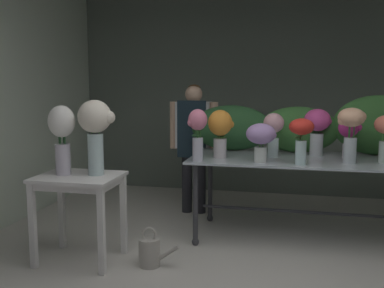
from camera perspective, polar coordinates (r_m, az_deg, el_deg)
ground_plane at (r=4.70m, az=8.43°, el=-11.34°), size 8.01×8.01×0.00m
wall_back at (r=6.26m, az=9.96°, el=6.43°), size 5.44×0.12×2.79m
wall_left at (r=5.36m, az=-21.76°, el=5.76°), size 0.12×3.76×2.79m
display_table_glass at (r=4.46m, az=13.76°, el=-3.16°), size 2.13×0.97×0.82m
side_table_white at (r=3.95m, az=-14.27°, el=-5.47°), size 0.69×0.56×0.76m
florist at (r=5.20m, az=0.21°, el=1.11°), size 0.57×0.24×1.52m
foliage_backdrop at (r=4.77m, az=14.35°, el=2.07°), size 2.37×0.32×0.60m
vase_lilac_dahlias at (r=4.12m, az=8.83°, el=0.88°), size 0.28×0.27×0.36m
vase_blush_peonies at (r=4.43m, az=10.37°, el=1.78°), size 0.20×0.20×0.43m
vase_sunset_roses at (r=4.31m, az=3.61°, el=1.92°), size 0.25×0.24×0.47m
vase_scarlet_hydrangea at (r=4.05m, az=13.78°, el=1.16°), size 0.22×0.22×0.41m
vase_magenta_snapdragons at (r=4.54m, az=19.41°, el=1.38°), size 0.22×0.19×0.39m
vase_rosy_freesia at (r=4.12m, az=0.69°, el=1.83°), size 0.18×0.18×0.49m
vase_peach_anemones at (r=4.25m, az=19.73°, el=2.08°), size 0.25×0.24×0.50m
vase_fuchsia_carnations at (r=4.61m, az=15.71°, el=2.18°), size 0.27×0.26×0.47m
vase_white_roses_tall at (r=3.93m, az=-16.31°, el=1.40°), size 0.23×0.23×0.59m
vase_cream_lisianthus_tall at (r=3.85m, az=-12.30°, el=2.08°), size 0.32×0.28×0.64m
watering_can at (r=3.88m, az=-5.40°, el=-13.53°), size 0.35×0.18×0.34m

